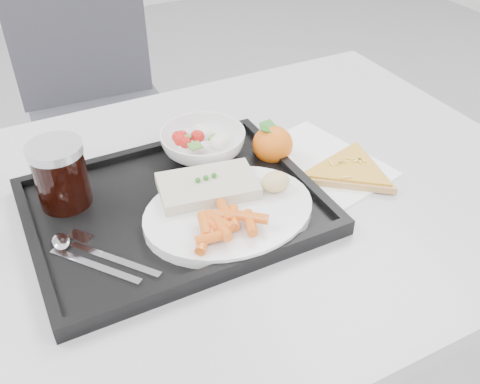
# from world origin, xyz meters

# --- Properties ---
(table) EXTENTS (1.20, 0.80, 0.75)m
(table) POSITION_xyz_m (0.00, 0.30, 0.68)
(table) COLOR #ACABAE
(table) RESTS_ON ground
(chair) EXTENTS (0.44, 0.44, 0.93)m
(chair) POSITION_xyz_m (0.02, 1.19, 0.54)
(chair) COLOR #38383F
(chair) RESTS_ON ground
(tray) EXTENTS (0.45, 0.35, 0.03)m
(tray) POSITION_xyz_m (-0.06, 0.29, 0.76)
(tray) COLOR black
(tray) RESTS_ON table
(dinner_plate) EXTENTS (0.27, 0.27, 0.02)m
(dinner_plate) POSITION_xyz_m (0.01, 0.23, 0.77)
(dinner_plate) COLOR white
(dinner_plate) RESTS_ON tray
(fish_fillet) EXTENTS (0.17, 0.12, 0.03)m
(fish_fillet) POSITION_xyz_m (-0.00, 0.28, 0.79)
(fish_fillet) COLOR beige
(fish_fillet) RESTS_ON dinner_plate
(bread_roll) EXTENTS (0.06, 0.06, 0.03)m
(bread_roll) POSITION_xyz_m (0.09, 0.24, 0.80)
(bread_roll) COLOR tan
(bread_roll) RESTS_ON dinner_plate
(salad_bowl) EXTENTS (0.15, 0.15, 0.05)m
(salad_bowl) POSITION_xyz_m (0.04, 0.41, 0.79)
(salad_bowl) COLOR white
(salad_bowl) RESTS_ON tray
(cola_glass) EXTENTS (0.09, 0.09, 0.11)m
(cola_glass) POSITION_xyz_m (-0.21, 0.38, 0.82)
(cola_glass) COLOR black
(cola_glass) RESTS_ON tray
(cutlery) EXTENTS (0.13, 0.16, 0.01)m
(cutlery) POSITION_xyz_m (-0.21, 0.25, 0.77)
(cutlery) COLOR silver
(cutlery) RESTS_ON tray
(napkin) EXTENTS (0.30, 0.29, 0.00)m
(napkin) POSITION_xyz_m (0.19, 0.30, 0.75)
(napkin) COLOR white
(napkin) RESTS_ON table
(tangerine) EXTENTS (0.09, 0.09, 0.07)m
(tangerine) POSITION_xyz_m (0.16, 0.35, 0.79)
(tangerine) COLOR orange
(tangerine) RESTS_ON napkin
(pizza_slice) EXTENTS (0.24, 0.24, 0.02)m
(pizza_slice) POSITION_xyz_m (0.25, 0.25, 0.76)
(pizza_slice) COLOR tan
(pizza_slice) RESTS_ON napkin
(carrot_pile) EXTENTS (0.12, 0.09, 0.02)m
(carrot_pile) POSITION_xyz_m (-0.02, 0.18, 0.80)
(carrot_pile) COLOR orange
(carrot_pile) RESTS_ON dinner_plate
(salad_contents) EXTENTS (0.09, 0.08, 0.03)m
(salad_contents) POSITION_xyz_m (0.05, 0.41, 0.80)
(salad_contents) COLOR red
(salad_contents) RESTS_ON salad_bowl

